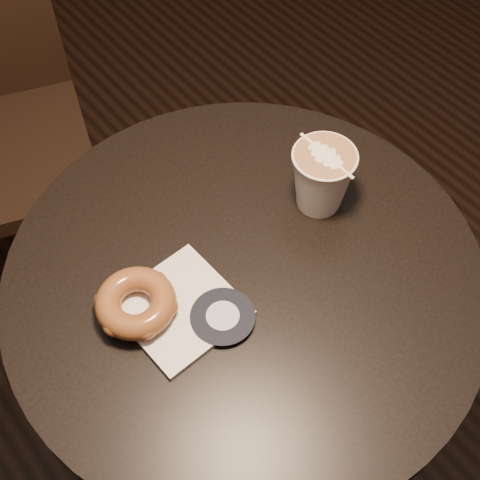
# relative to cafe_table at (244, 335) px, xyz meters

# --- Properties ---
(cafe_table) EXTENTS (0.70, 0.70, 0.75)m
(cafe_table) POSITION_rel_cafe_table_xyz_m (0.00, 0.00, 0.00)
(cafe_table) COLOR black
(cafe_table) RESTS_ON ground
(pastry_bag) EXTENTS (0.16, 0.16, 0.01)m
(pastry_bag) POSITION_rel_cafe_table_xyz_m (-0.11, 0.01, 0.20)
(pastry_bag) COLOR silver
(pastry_bag) RESTS_ON cafe_table
(doughnut) EXTENTS (0.11, 0.11, 0.04)m
(doughnut) POSITION_rel_cafe_table_xyz_m (-0.16, 0.04, 0.23)
(doughnut) COLOR brown
(doughnut) RESTS_ON pastry_bag
(latte_cup) EXTENTS (0.10, 0.10, 0.11)m
(latte_cup) POSITION_rel_cafe_table_xyz_m (0.17, 0.03, 0.25)
(latte_cup) COLOR white
(latte_cup) RESTS_ON cafe_table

